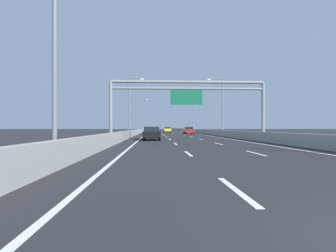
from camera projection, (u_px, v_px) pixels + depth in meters
name	position (u px, v px, depth m)	size (l,w,h in m)	color
ground_plane	(164.00, 131.00, 102.95)	(260.00, 260.00, 0.00)	#262628
lane_dash_left_0	(236.00, 190.00, 6.47)	(0.16, 3.00, 0.01)	white
lane_dash_left_1	(188.00, 154.00, 15.46)	(0.16, 3.00, 0.01)	white
lane_dash_left_2	(176.00, 144.00, 24.45)	(0.16, 3.00, 0.01)	white
lane_dash_left_3	(170.00, 139.00, 33.44)	(0.16, 3.00, 0.01)	white
lane_dash_left_4	(166.00, 137.00, 42.43)	(0.16, 3.00, 0.01)	white
lane_dash_left_5	(164.00, 135.00, 51.42)	(0.16, 3.00, 0.01)	white
lane_dash_left_6	(163.00, 134.00, 60.41)	(0.16, 3.00, 0.01)	white
lane_dash_left_7	(162.00, 133.00, 69.40)	(0.16, 3.00, 0.01)	white
lane_dash_left_8	(161.00, 132.00, 78.39)	(0.16, 3.00, 0.01)	white
lane_dash_left_9	(160.00, 132.00, 87.38)	(0.16, 3.00, 0.01)	white
lane_dash_left_10	(159.00, 131.00, 96.37)	(0.16, 3.00, 0.01)	white
lane_dash_left_11	(159.00, 131.00, 105.36)	(0.16, 3.00, 0.01)	white
lane_dash_left_12	(159.00, 131.00, 114.35)	(0.16, 3.00, 0.01)	white
lane_dash_left_13	(158.00, 131.00, 123.34)	(0.16, 3.00, 0.01)	white
lane_dash_left_14	(158.00, 130.00, 132.33)	(0.16, 3.00, 0.01)	white
lane_dash_left_15	(158.00, 130.00, 141.32)	(0.16, 3.00, 0.01)	white
lane_dash_left_16	(157.00, 130.00, 150.31)	(0.16, 3.00, 0.01)	white
lane_dash_left_17	(157.00, 130.00, 159.29)	(0.16, 3.00, 0.01)	white
lane_dash_right_1	(256.00, 153.00, 15.63)	(0.16, 3.00, 0.01)	white
lane_dash_right_2	(218.00, 144.00, 24.62)	(0.16, 3.00, 0.01)	white
lane_dash_right_3	(201.00, 139.00, 33.61)	(0.16, 3.00, 0.01)	white
lane_dash_right_4	(191.00, 137.00, 42.60)	(0.16, 3.00, 0.01)	white
lane_dash_right_5	(185.00, 135.00, 51.59)	(0.16, 3.00, 0.01)	white
lane_dash_right_6	(180.00, 134.00, 60.58)	(0.16, 3.00, 0.01)	white
lane_dash_right_7	(177.00, 133.00, 69.57)	(0.16, 3.00, 0.01)	white
lane_dash_right_8	(174.00, 132.00, 78.56)	(0.16, 3.00, 0.01)	white
lane_dash_right_9	(172.00, 132.00, 87.55)	(0.16, 3.00, 0.01)	white
lane_dash_right_10	(170.00, 131.00, 96.54)	(0.16, 3.00, 0.01)	white
lane_dash_right_11	(169.00, 131.00, 105.53)	(0.16, 3.00, 0.01)	white
lane_dash_right_12	(168.00, 131.00, 114.52)	(0.16, 3.00, 0.01)	white
lane_dash_right_13	(167.00, 131.00, 123.51)	(0.16, 3.00, 0.01)	white
lane_dash_right_14	(166.00, 130.00, 132.50)	(0.16, 3.00, 0.01)	white
lane_dash_right_15	(165.00, 130.00, 141.49)	(0.16, 3.00, 0.01)	white
lane_dash_right_16	(164.00, 130.00, 150.48)	(0.16, 3.00, 0.01)	white
lane_dash_right_17	(164.00, 130.00, 159.47)	(0.16, 3.00, 0.01)	white
edge_line_left	(149.00, 132.00, 90.71)	(0.16, 176.00, 0.01)	white
edge_line_right	(182.00, 132.00, 91.21)	(0.16, 176.00, 0.01)	white
barrier_left	(145.00, 130.00, 112.61)	(0.45, 220.00, 0.95)	#9E9E99
barrier_right	(181.00, 130.00, 113.27)	(0.45, 220.00, 0.95)	#9E9E99
sign_gantry	(188.00, 95.00, 31.19)	(16.62, 0.36, 6.36)	gray
streetlamp_left_near	(60.00, 30.00, 12.13)	(2.58, 0.28, 9.50)	slate
streetlamp_left_mid	(130.00, 103.00, 47.87)	(2.58, 0.28, 9.50)	slate
streetlamp_right_mid	(221.00, 103.00, 48.59)	(2.58, 0.28, 9.50)	slate
streetlamp_left_far	(140.00, 113.00, 83.62)	(2.58, 0.28, 9.50)	slate
streetlamp_right_far	(192.00, 113.00, 84.33)	(2.58, 0.28, 9.50)	slate
black_car	(152.00, 133.00, 31.66)	(1.83, 4.57, 1.45)	black
yellow_car	(167.00, 130.00, 79.71)	(1.88, 4.65, 1.44)	yellow
red_car	(189.00, 130.00, 60.60)	(1.81, 4.41, 1.45)	red
blue_car	(154.00, 129.00, 98.95)	(1.74, 4.59, 1.47)	#2347AD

